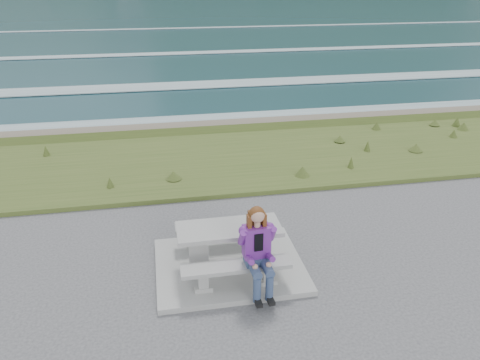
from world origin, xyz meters
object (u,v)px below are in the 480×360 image
(picnic_table, at_px, (229,235))
(bench_seaward, at_px, (223,227))
(seated_woman, at_px, (259,263))
(bench_landward, at_px, (236,270))

(picnic_table, bearing_deg, bench_seaward, 90.00)
(bench_seaward, height_order, seated_woman, seated_woman)
(picnic_table, height_order, bench_seaward, picnic_table)
(bench_landward, xyz_separation_m, bench_seaward, (0.00, 1.40, 0.00))
(bench_landward, bearing_deg, bench_seaward, 90.00)
(picnic_table, relative_size, seated_woman, 1.23)
(bench_landward, height_order, seated_woman, seated_woman)
(picnic_table, relative_size, bench_seaward, 1.00)
(picnic_table, xyz_separation_m, seated_woman, (0.34, -0.84, -0.05))
(bench_seaward, bearing_deg, bench_landward, -90.00)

